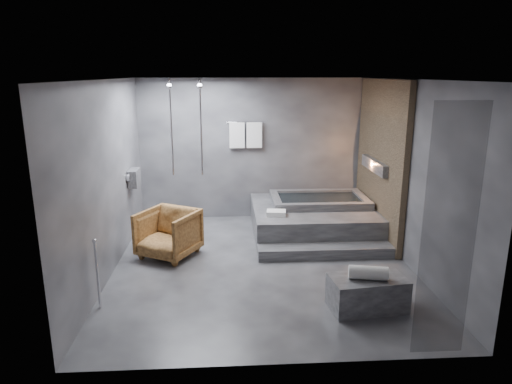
{
  "coord_description": "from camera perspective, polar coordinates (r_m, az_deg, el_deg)",
  "views": [
    {
      "loc": [
        -0.5,
        -6.54,
        2.89
      ],
      "look_at": [
        -0.08,
        0.3,
        1.09
      ],
      "focal_mm": 32.0,
      "sensor_mm": 36.0,
      "label": 1
    }
  ],
  "objects": [
    {
      "name": "rolled_towel",
      "position": [
        5.86,
        13.86,
        -9.77
      ],
      "size": [
        0.5,
        0.26,
        0.17
      ],
      "primitive_type": "cylinder",
      "rotation": [
        0.0,
        1.57,
        -0.2
      ],
      "color": "silver",
      "rests_on": "concrete_bench"
    },
    {
      "name": "driftwood_chair",
      "position": [
        7.5,
        -10.9,
        -5.1
      ],
      "size": [
        1.13,
        1.14,
        0.77
      ],
      "primitive_type": "imported",
      "rotation": [
        0.0,
        0.0,
        -0.5
      ],
      "color": "#4D2D13",
      "rests_on": "ground"
    },
    {
      "name": "concrete_bench",
      "position": [
        6.03,
        13.74,
        -12.16
      ],
      "size": [
        0.99,
        0.62,
        0.42
      ],
      "primitive_type": "cube",
      "rotation": [
        0.0,
        0.0,
        0.12
      ],
      "color": "#333336",
      "rests_on": "ground"
    },
    {
      "name": "deck_towel",
      "position": [
        7.89,
        2.54,
        -2.65
      ],
      "size": [
        0.36,
        0.28,
        0.09
      ],
      "primitive_type": "cube",
      "rotation": [
        0.0,
        0.0,
        -0.13
      ],
      "color": "white",
      "rests_on": "tub_deck"
    },
    {
      "name": "tub_deck",
      "position": [
        8.56,
        7.07,
        -3.4
      ],
      "size": [
        2.2,
        2.0,
        0.5
      ],
      "primitive_type": "cube",
      "color": "#303133",
      "rests_on": "ground"
    },
    {
      "name": "room",
      "position": [
        6.94,
        3.93,
        5.03
      ],
      "size": [
        5.0,
        5.04,
        2.82
      ],
      "color": "#2C2C2E",
      "rests_on": "ground"
    },
    {
      "name": "tub_step",
      "position": [
        7.53,
        8.67,
        -7.34
      ],
      "size": [
        2.2,
        0.36,
        0.18
      ],
      "primitive_type": "cube",
      "color": "#303133",
      "rests_on": "ground"
    }
  ]
}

